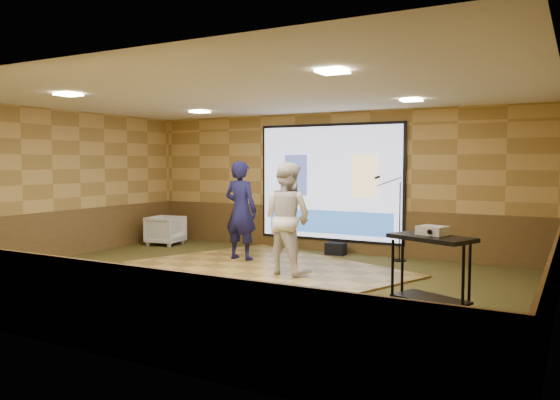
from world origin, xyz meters
The scene contains 19 objects.
ground centered at (0.00, 0.00, 0.00)m, with size 9.00×9.00×0.00m, color #2E3B1A.
room_shell centered at (0.00, 0.00, 2.09)m, with size 9.04×7.04×3.02m.
wainscot_back centered at (0.00, 3.48, 0.47)m, with size 9.00×0.04×0.95m, color #4F341A.
wainscot_front centered at (0.00, -3.48, 0.47)m, with size 9.00×0.04×0.95m, color #4F341A.
wainscot_left centered at (-4.48, 0.00, 0.47)m, with size 0.04×7.00×0.95m, color #4F341A.
wainscot_right centered at (4.48, 0.00, 0.47)m, with size 0.04×7.00×0.95m, color #4F341A.
projector_screen centered at (0.00, 3.44, 1.47)m, with size 3.32×0.06×2.52m.
downlight_nw centered at (-2.20, 1.80, 2.97)m, with size 0.32×0.32×0.02m, color #FFEFBF.
downlight_ne centered at (2.20, 1.80, 2.97)m, with size 0.32×0.32×0.02m, color #FFEFBF.
downlight_sw centered at (-2.20, -1.50, 2.97)m, with size 0.32×0.32×0.02m, color #FFEFBF.
downlight_se centered at (2.20, -1.50, 2.97)m, with size 0.32×0.32×0.02m, color #FFEFBF.
dance_floor centered at (-0.18, 1.02, 0.02)m, with size 4.58×3.49×0.03m, color #A57F3C.
player_left centered at (-1.07, 1.58, 1.00)m, with size 0.70×0.46×1.93m, color #13133C.
player_right centered at (0.35, 0.85, 0.99)m, with size 0.93×0.72×1.91m, color silver.
av_table centered at (3.16, -0.66, 0.75)m, with size 0.99×0.52×1.04m.
projector centered at (3.15, -0.57, 1.10)m, with size 0.33×0.27×0.11m, color silver.
mic_stand centered at (1.60, 3.09, 0.49)m, with size 0.66×0.27×1.68m.
banquet_chair centered at (-3.75, 2.49, 0.34)m, with size 0.73×0.75×0.68m, color gray.
duffel_bag centered at (0.28, 3.14, 0.13)m, with size 0.41×0.27×0.25m, color black.
Camera 1 is at (4.73, -7.32, 1.94)m, focal length 35.00 mm.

